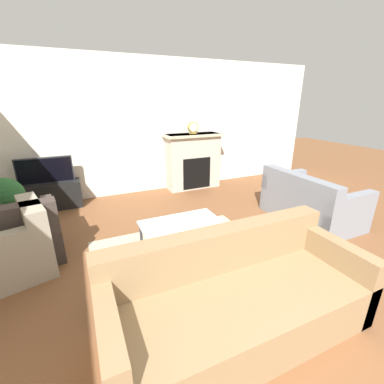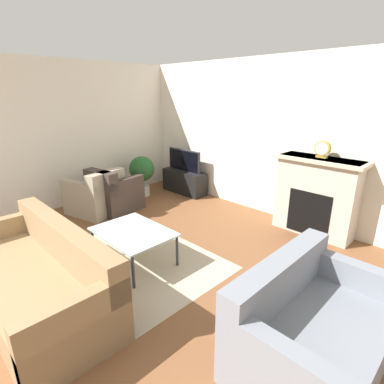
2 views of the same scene
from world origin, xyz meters
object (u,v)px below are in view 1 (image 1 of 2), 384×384
at_px(armchair_by_window, 10,251).
at_px(potted_plant, 5,199).
at_px(tv, 45,170).
at_px(armchair_accent, 27,237).
at_px(couch_loveseat, 309,204).
at_px(mantel_clock, 193,128).
at_px(couch_sectional, 236,300).
at_px(coffee_table, 184,229).

distance_m(armchair_by_window, potted_plant, 1.22).
height_order(tv, armchair_accent, tv).
height_order(couch_loveseat, armchair_accent, same).
relative_size(armchair_by_window, mantel_clock, 4.02).
bearing_deg(potted_plant, couch_sectional, -53.45).
bearing_deg(coffee_table, couch_loveseat, 3.75).
distance_m(couch_loveseat, armchair_accent, 4.09).
relative_size(armchair_by_window, coffee_table, 1.01).
xyz_separation_m(armchair_by_window, coffee_table, (1.90, -0.49, 0.10)).
bearing_deg(mantel_clock, potted_plant, -166.16).
bearing_deg(armchair_by_window, coffee_table, 60.66).
bearing_deg(couch_sectional, coffee_table, 89.74).
distance_m(armchair_accent, coffee_table, 1.93).
xyz_separation_m(armchair_by_window, potted_plant, (-0.20, 1.18, 0.24)).
bearing_deg(armchair_accent, coffee_table, 147.90).
bearing_deg(mantel_clock, coffee_table, -116.75).
bearing_deg(armchair_by_window, tv, 156.82).
height_order(armchair_by_window, armchair_accent, same).
relative_size(couch_sectional, armchair_accent, 2.47).
relative_size(tv, armchair_accent, 1.00).
bearing_deg(mantel_clock, tv, -178.83).
xyz_separation_m(tv, couch_sectional, (1.61, -3.60, -0.44)).
distance_m(couch_loveseat, coffee_table, 2.29).
relative_size(couch_loveseat, armchair_accent, 1.61).
bearing_deg(armchair_by_window, potted_plant, 174.93).
height_order(couch_sectional, couch_loveseat, same).
relative_size(couch_loveseat, mantel_clock, 5.74).
xyz_separation_m(couch_sectional, mantel_clock, (1.26, 3.66, 1.05)).
bearing_deg(couch_loveseat, tv, 59.55).
xyz_separation_m(couch_sectional, couch_loveseat, (2.28, 1.31, 0.00)).
distance_m(tv, couch_sectional, 3.97).
xyz_separation_m(couch_sectional, potted_plant, (-2.10, 2.83, 0.25)).
distance_m(couch_sectional, couch_loveseat, 2.63).
distance_m(coffee_table, potted_plant, 2.69).
bearing_deg(couch_loveseat, potted_plant, 70.88).
bearing_deg(coffee_table, mantel_clock, 63.25).
bearing_deg(potted_plant, coffee_table, -38.41).
height_order(tv, armchair_by_window, tv).
height_order(armchair_accent, mantel_clock, mantel_clock).
relative_size(couch_loveseat, coffee_table, 1.44).
height_order(couch_loveseat, mantel_clock, mantel_clock).
bearing_deg(tv, potted_plant, -122.36).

